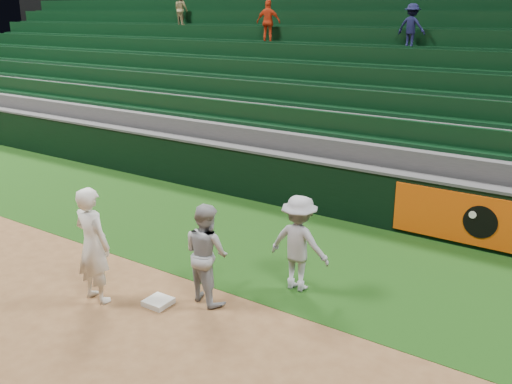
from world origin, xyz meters
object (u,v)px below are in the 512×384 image
baserunner (206,253)px  first_baseman (93,245)px  first_base (158,302)px  base_coach (299,243)px

baserunner → first_baseman: bearing=48.2°
first_base → baserunner: size_ratio=0.24×
first_base → base_coach: bearing=48.3°
first_baseman → baserunner: size_ratio=1.16×
base_coach → first_base: bearing=46.3°
baserunner → first_base: bearing=61.0°
base_coach → baserunner: bearing=47.0°
first_baseman → baserunner: 1.77m
first_baseman → baserunner: bearing=-143.9°
first_base → base_coach: base_coach is taller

